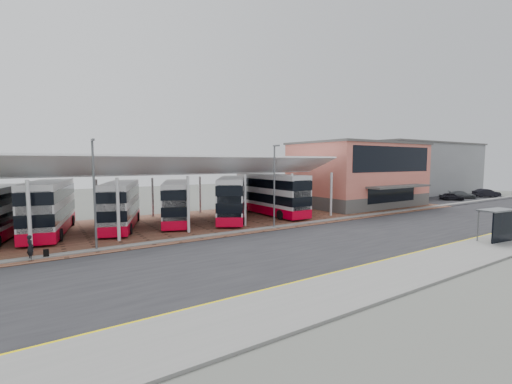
% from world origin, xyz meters
% --- Properties ---
extents(ground, '(140.00, 140.00, 0.00)m').
position_xyz_m(ground, '(0.00, 0.00, 0.00)').
color(ground, '#4D4F48').
extents(road, '(120.00, 14.00, 0.02)m').
position_xyz_m(road, '(0.00, -1.00, 0.01)').
color(road, black).
rests_on(road, ground).
extents(forecourt, '(72.00, 16.00, 0.06)m').
position_xyz_m(forecourt, '(2.00, 13.00, 0.03)').
color(forecourt, brown).
rests_on(forecourt, ground).
extents(sidewalk, '(120.00, 4.00, 0.14)m').
position_xyz_m(sidewalk, '(0.00, -9.00, 0.07)').
color(sidewalk, slate).
rests_on(sidewalk, ground).
extents(north_kerb, '(120.00, 0.80, 0.14)m').
position_xyz_m(north_kerb, '(0.00, 6.20, 0.07)').
color(north_kerb, slate).
rests_on(north_kerb, ground).
extents(carpark_surface, '(22.00, 10.00, 0.08)m').
position_xyz_m(carpark_surface, '(44.00, 10.00, 0.04)').
color(carpark_surface, black).
rests_on(carpark_surface, ground).
extents(yellow_line_near, '(120.00, 0.12, 0.01)m').
position_xyz_m(yellow_line_near, '(0.00, -7.00, 0.03)').
color(yellow_line_near, '#F1D500').
rests_on(yellow_line_near, road).
extents(yellow_line_far, '(120.00, 0.12, 0.01)m').
position_xyz_m(yellow_line_far, '(0.00, -6.70, 0.03)').
color(yellow_line_far, '#F1D500').
rests_on(yellow_line_far, road).
extents(canopy, '(37.00, 11.63, 7.07)m').
position_xyz_m(canopy, '(-6.00, 13.94, 5.80)').
color(canopy, silver).
rests_on(canopy, ground).
extents(terminal, '(18.40, 14.40, 9.25)m').
position_xyz_m(terminal, '(23.00, 13.92, 4.66)').
color(terminal, '#4F4D4B').
rests_on(terminal, ground).
extents(warehouse, '(30.50, 20.50, 10.25)m').
position_xyz_m(warehouse, '(48.00, 24.00, 5.15)').
color(warehouse, slate).
rests_on(warehouse, ground).
extents(lamp_west, '(0.16, 0.90, 8.07)m').
position_xyz_m(lamp_west, '(-14.00, 6.27, 4.36)').
color(lamp_west, '#56595D').
rests_on(lamp_west, ground).
extents(lamp_east, '(0.16, 0.90, 8.07)m').
position_xyz_m(lamp_east, '(2.00, 6.27, 4.36)').
color(lamp_east, '#56595D').
rests_on(lamp_east, ground).
extents(bus_1, '(4.91, 11.73, 4.71)m').
position_xyz_m(bus_1, '(-16.54, 14.75, 2.40)').
color(bus_1, silver).
rests_on(bus_1, forecourt).
extents(bus_2, '(5.91, 10.98, 4.44)m').
position_xyz_m(bus_2, '(-10.66, 14.18, 2.26)').
color(bus_2, silver).
rests_on(bus_2, forecourt).
extents(bus_3, '(6.11, 10.66, 4.33)m').
position_xyz_m(bus_3, '(-5.15, 13.98, 2.21)').
color(bus_3, silver).
rests_on(bus_3, forecourt).
extents(bus_4, '(8.11, 11.01, 4.66)m').
position_xyz_m(bus_4, '(0.72, 12.56, 2.38)').
color(bus_4, silver).
rests_on(bus_4, forecourt).
extents(bus_5, '(3.05, 11.93, 4.91)m').
position_xyz_m(bus_5, '(6.48, 13.17, 2.50)').
color(bus_5, silver).
rests_on(bus_5, forecourt).
extents(pedestrian, '(0.59, 0.70, 1.64)m').
position_xyz_m(pedestrian, '(-18.00, 6.00, 0.88)').
color(pedestrian, black).
rests_on(pedestrian, forecourt).
extents(suitcase, '(0.33, 0.24, 0.57)m').
position_xyz_m(suitcase, '(-17.14, 6.00, 0.34)').
color(suitcase, black).
rests_on(suitcase, forecourt).
extents(carpark_car_a, '(3.48, 3.80, 1.26)m').
position_xyz_m(carpark_car_a, '(40.47, 9.03, 0.71)').
color(carpark_car_a, black).
rests_on(carpark_car_a, carpark_surface).
extents(carpark_car_b, '(3.87, 4.55, 1.25)m').
position_xyz_m(carpark_car_b, '(45.24, 9.67, 0.71)').
color(carpark_car_b, '#474B4F').
rests_on(carpark_car_b, carpark_surface).
extents(carpark_car_c, '(4.60, 3.75, 1.47)m').
position_xyz_m(carpark_car_c, '(51.07, 8.30, 0.82)').
color(carpark_car_c, black).
rests_on(carpark_car_c, carpark_surface).
extents(bus_shelter, '(3.30, 1.83, 2.53)m').
position_xyz_m(bus_shelter, '(13.59, -8.64, 1.72)').
color(bus_shelter, black).
rests_on(bus_shelter, sidewalk).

